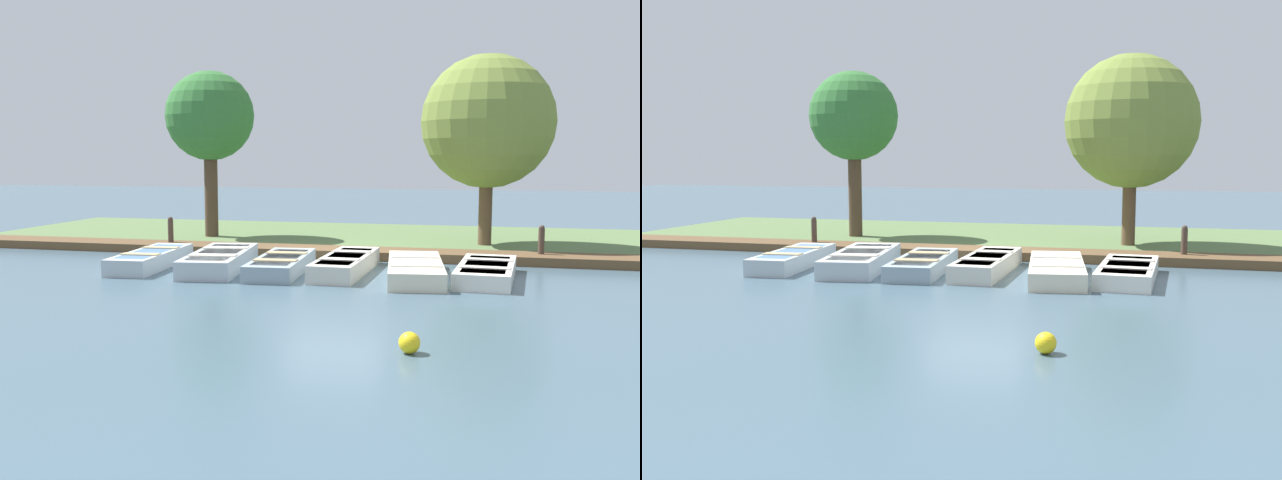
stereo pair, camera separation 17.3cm
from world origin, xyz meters
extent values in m
plane|color=#425B6B|center=(0.00, 0.00, 0.00)|extent=(80.00, 80.00, 0.00)
cube|color=#567042|center=(-5.00, 0.00, 0.07)|extent=(8.00, 24.00, 0.14)
cube|color=brown|center=(-1.11, 0.00, 0.12)|extent=(1.20, 22.67, 0.23)
cube|color=#B2BCC1|center=(1.69, -4.05, 0.19)|extent=(3.26, 1.21, 0.38)
cube|color=#4C709E|center=(1.69, -4.05, 0.37)|extent=(2.67, 0.96, 0.03)
cube|color=tan|center=(2.29, -4.00, 0.40)|extent=(0.39, 0.90, 0.03)
cube|color=tan|center=(1.08, -4.10, 0.40)|extent=(0.39, 0.90, 0.03)
cube|color=#B2BCC1|center=(1.61, -2.34, 0.21)|extent=(3.60, 1.68, 0.42)
cube|color=#994C33|center=(1.61, -2.34, 0.40)|extent=(2.94, 1.33, 0.03)
cube|color=beige|center=(2.26, -2.24, 0.43)|extent=(0.50, 1.12, 0.03)
cube|color=beige|center=(0.96, -2.43, 0.43)|extent=(0.50, 1.12, 0.03)
cube|color=#8C9EA8|center=(1.67, -0.82, 0.18)|extent=(3.28, 1.31, 0.36)
cube|color=beige|center=(1.67, -0.82, 0.34)|extent=(2.69, 1.03, 0.03)
cube|color=tan|center=(2.27, -0.77, 0.37)|extent=(0.40, 0.98, 0.03)
cube|color=tan|center=(1.06, -0.87, 0.37)|extent=(0.40, 0.98, 0.03)
cube|color=beige|center=(1.38, 0.62, 0.20)|extent=(3.42, 0.99, 0.39)
cube|color=#6B7F51|center=(1.38, 0.62, 0.38)|extent=(2.81, 0.77, 0.03)
cube|color=beige|center=(2.03, 0.61, 0.41)|extent=(0.35, 0.88, 0.03)
cube|color=beige|center=(0.73, 0.62, 0.41)|extent=(0.35, 0.88, 0.03)
cube|color=beige|center=(1.73, 2.23, 0.19)|extent=(3.55, 1.60, 0.37)
cube|color=teal|center=(1.73, 2.23, 0.36)|extent=(2.91, 1.27, 0.03)
cube|color=beige|center=(2.37, 2.32, 0.38)|extent=(0.48, 1.09, 0.03)
cube|color=beige|center=(1.08, 2.14, 0.38)|extent=(0.48, 1.09, 0.03)
cube|color=silver|center=(1.57, 3.72, 0.17)|extent=(3.17, 1.29, 0.35)
cube|color=#994C33|center=(1.57, 3.72, 0.33)|extent=(2.60, 1.01, 0.03)
cube|color=beige|center=(2.16, 3.69, 0.36)|extent=(0.37, 1.05, 0.03)
cube|color=beige|center=(0.98, 3.75, 0.36)|extent=(0.37, 1.05, 0.03)
cylinder|color=#47382D|center=(-1.24, -4.95, 0.43)|extent=(0.15, 0.15, 0.85)
sphere|color=#47382D|center=(-1.24, -4.95, 0.88)|extent=(0.14, 0.14, 0.14)
cylinder|color=#47382D|center=(-1.24, 4.98, 0.43)|extent=(0.15, 0.15, 0.85)
sphere|color=#47382D|center=(-1.24, 4.98, 0.88)|extent=(0.14, 0.14, 0.14)
sphere|color=yellow|center=(7.66, 2.83, 0.15)|extent=(0.30, 0.30, 0.30)
cylinder|color=#4C3828|center=(-3.71, -4.75, 1.55)|extent=(0.41, 0.41, 3.11)
sphere|color=#337033|center=(-3.71, -4.75, 3.86)|extent=(2.73, 2.73, 2.73)
cylinder|color=brown|center=(-3.57, 3.58, 1.28)|extent=(0.37, 0.37, 2.57)
sphere|color=olive|center=(-3.57, 3.58, 3.58)|extent=(3.70, 3.70, 3.70)
camera|label=1|loc=(16.96, 3.93, 2.62)|focal=40.00mm
camera|label=2|loc=(16.92, 4.10, 2.62)|focal=40.00mm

